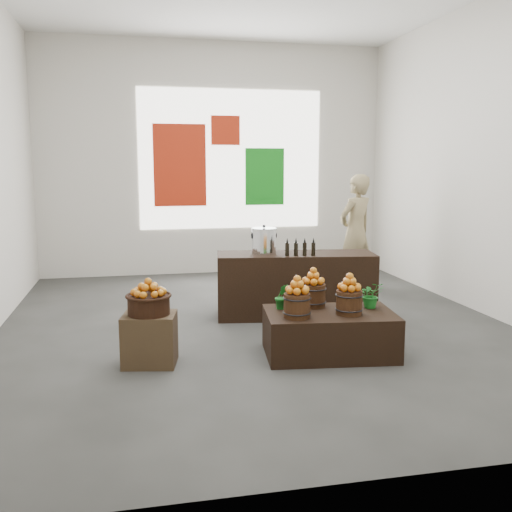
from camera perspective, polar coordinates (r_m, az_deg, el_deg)
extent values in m
plane|color=#3C3C3A|center=(6.92, -0.03, -6.90)|extent=(7.00, 7.00, 0.00)
cube|color=beige|center=(10.10, -4.21, 9.60)|extent=(6.00, 0.04, 4.00)
cube|color=white|center=(10.13, -2.49, 9.61)|extent=(3.20, 0.02, 2.40)
cube|color=#AB230D|center=(10.01, -7.63, 8.98)|extent=(0.90, 0.04, 1.40)
cube|color=#137A17|center=(10.24, 0.87, 7.94)|extent=(0.70, 0.04, 1.00)
cube|color=#AB230D|center=(10.12, -3.08, 12.44)|extent=(0.50, 0.04, 0.50)
cube|color=#453620|center=(5.64, -10.57, -8.19)|extent=(0.57, 0.49, 0.50)
cylinder|color=black|center=(5.55, -10.68, -4.83)|extent=(0.40, 0.40, 0.18)
cube|color=black|center=(5.87, 7.36, -7.68)|extent=(1.37, 0.94, 0.45)
cylinder|color=#3E2311|center=(5.54, 4.12, -4.97)|extent=(0.26, 0.26, 0.24)
cylinder|color=#3E2311|center=(5.73, 9.29, -4.61)|extent=(0.26, 0.26, 0.24)
cylinder|color=#3E2311|center=(5.98, 5.72, -3.94)|extent=(0.26, 0.26, 0.24)
imported|color=#15661D|center=(6.02, 11.44, -3.83)|extent=(0.26, 0.22, 0.27)
imported|color=#15661D|center=(5.85, 2.60, -4.07)|extent=(0.15, 0.13, 0.26)
cube|color=black|center=(7.26, 3.97, -2.88)|extent=(2.04, 0.91, 0.81)
cylinder|color=silver|center=(7.13, 0.80, 1.45)|extent=(0.31, 0.31, 0.31)
imported|color=#8F7F58|center=(8.94, 9.92, 2.39)|extent=(0.77, 0.67, 1.77)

